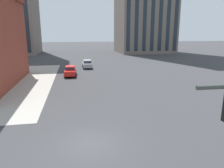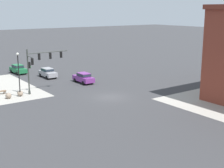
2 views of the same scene
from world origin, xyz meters
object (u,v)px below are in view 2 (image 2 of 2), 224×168
bollard_sphere_curb_b (8,96)px  car_main_northbound_near (18,69)px  car_main_northbound_far (84,77)px  street_lamp_corner_near (19,70)px  traffic_signal_main (38,64)px  bollard_sphere_curb_a (20,93)px  bench_near_signal (0,92)px  car_main_southbound_far (48,72)px

bollard_sphere_curb_b → car_main_northbound_near: 17.88m
car_main_northbound_far → street_lamp_corner_near: bearing=10.8°
traffic_signal_main → car_main_northbound_far: size_ratio=1.47×
bollard_sphere_curb_a → car_main_northbound_far: car_main_northbound_far is taller
bench_near_signal → car_main_northbound_near: size_ratio=0.40×
car_main_northbound_far → car_main_southbound_far: (2.96, -7.47, 0.00)m
bollard_sphere_curb_a → car_main_northbound_far: 11.62m
bollard_sphere_curb_b → street_lamp_corner_near: (-1.66, -0.04, 3.39)m
bench_near_signal → street_lamp_corner_near: (-1.96, 2.87, 3.46)m
bollard_sphere_curb_b → car_main_southbound_far: size_ratio=0.18×
car_main_northbound_near → bollard_sphere_curb_a: bearing=71.1°
car_main_southbound_far → traffic_signal_main: bearing=59.0°
street_lamp_corner_near → bench_near_signal: bearing=-55.7°
bench_near_signal → car_main_southbound_far: bearing=-147.2°
bollard_sphere_curb_a → bench_near_signal: 3.34m
street_lamp_corner_near → car_main_northbound_near: size_ratio=1.36×
bollard_sphere_curb_a → street_lamp_corner_near: bearing=69.3°
traffic_signal_main → car_main_southbound_far: 11.41m
traffic_signal_main → car_main_southbound_far: (-5.62, -9.35, -3.35)m
bollard_sphere_curb_b → car_main_northbound_far: 13.39m
traffic_signal_main → bench_near_signal: 6.80m
bollard_sphere_curb_b → car_main_northbound_near: size_ratio=0.18×
bollard_sphere_curb_a → bench_near_signal: bearing=-52.0°
car_main_northbound_far → car_main_southbound_far: size_ratio=1.00×
street_lamp_corner_near → car_main_northbound_far: size_ratio=1.39×
bollard_sphere_curb_b → car_main_southbound_far: (-10.23, -9.70, 0.52)m
bollard_sphere_curb_b → car_main_northbound_far: car_main_northbound_far is taller
bench_near_signal → car_main_southbound_far: car_main_southbound_far is taller
car_main_northbound_near → traffic_signal_main: bearing=80.7°
street_lamp_corner_near → car_main_southbound_far: 13.23m
bollard_sphere_curb_a → street_lamp_corner_near: 3.40m
car_main_northbound_near → car_main_southbound_far: size_ratio=1.02×
bollard_sphere_curb_a → car_main_northbound_near: bearing=-108.9°
car_main_northbound_far → car_main_southbound_far: 8.03m
bench_near_signal → car_main_northbound_far: 13.53m
bollard_sphere_curb_b → car_main_southbound_far: car_main_southbound_far is taller
car_main_northbound_near → car_main_northbound_far: size_ratio=1.02×
car_main_northbound_far → bench_near_signal: bearing=-2.9°
traffic_signal_main → car_main_southbound_far: bearing=-121.0°
traffic_signal_main → bollard_sphere_curb_b: bearing=4.3°
traffic_signal_main → bench_near_signal: size_ratio=3.54×
street_lamp_corner_near → car_main_northbound_near: 17.47m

